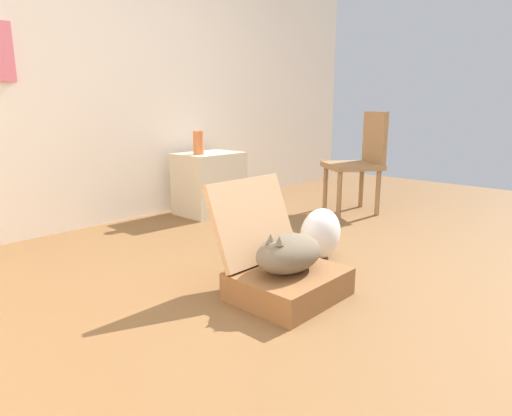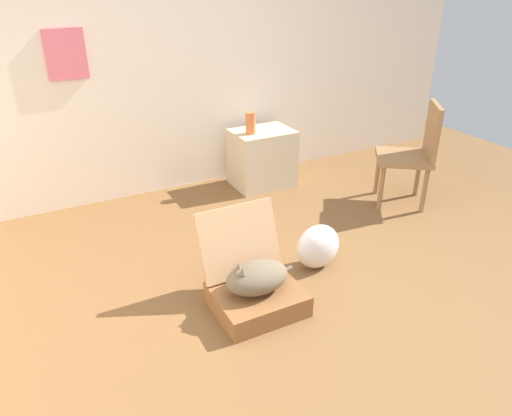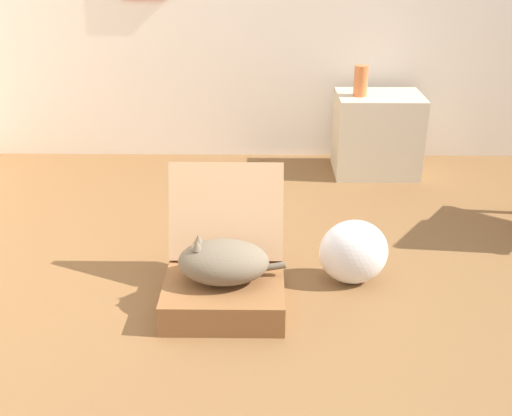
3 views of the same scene
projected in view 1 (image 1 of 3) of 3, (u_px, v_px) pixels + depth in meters
The scene contains 9 objects.
ground_plane at pixel (341, 281), 2.57m from camera, with size 7.68×7.68×0.00m, color brown.
wall_back at pixel (122, 70), 3.78m from camera, with size 6.40×0.15×2.60m.
suitcase_base at pixel (288, 284), 2.34m from camera, with size 0.55×0.48×0.15m, color brown.
suitcase_lid at pixel (253, 220), 2.44m from camera, with size 0.55×0.48×0.04m, color tan.
cat at pixel (288, 253), 2.30m from camera, with size 0.50×0.28×0.22m.
plastic_bag_white at pixel (321, 234), 2.92m from camera, with size 0.34×0.22×0.34m, color white.
side_table at pixel (209, 183), 4.17m from camera, with size 0.59×0.44×0.57m, color beige.
vase_tall at pixel (198, 143), 3.95m from camera, with size 0.09×0.09×0.21m, color #CC6B38.
chair at pixel (360, 159), 4.16m from camera, with size 0.65×0.64×0.95m.
Camera 1 is at (-2.10, -1.28, 0.99)m, focal length 30.87 mm.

